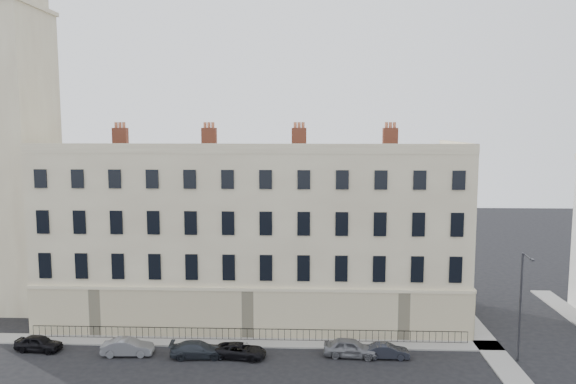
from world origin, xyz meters
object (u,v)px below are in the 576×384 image
car_f (387,351)px  streetlamp (521,302)px  car_a (39,343)px  car_d (241,351)px  car_c (198,349)px  car_b (128,347)px  car_e (350,348)px

car_f → streetlamp: size_ratio=0.40×
car_a → car_f: bearing=-84.0°
car_d → car_f: 10.91m
car_d → car_f: car_f is taller
car_c → car_f: car_c is taller
car_f → streetlamp: (9.56, -0.19, 3.95)m
car_b → streetlamp: (29.02, 0.05, 3.86)m
car_e → car_f: car_e is taller
car_a → car_c: size_ratio=0.87×
car_b → car_a: bearing=82.2°
car_a → car_b: (7.10, -0.53, 0.02)m
car_d → car_e: car_e is taller
car_f → car_d: bearing=92.8°
car_e → car_a: bearing=95.4°
car_a → car_d: (15.65, -0.64, -0.07)m
car_d → car_e: bearing=-77.8°
car_f → streetlamp: streetlamp is taller
car_b → car_e: 16.76m
car_c → car_d: 3.20m
car_c → streetlamp: 23.97m
car_d → car_f: (10.90, 0.35, 0.00)m
streetlamp → car_e: bearing=-176.9°
car_a → car_f: car_a is taller
car_a → car_f: (26.55, -0.29, -0.07)m
car_e → car_f: size_ratio=1.23×
car_c → car_e: (11.39, 0.58, 0.09)m
car_b → car_e: size_ratio=0.95×
car_c → car_d: bearing=-93.3°
car_d → car_e: 8.21m
car_e → car_f: (2.70, -0.18, -0.15)m
car_e → streetlamp: size_ratio=0.50×
car_b → car_d: bearing=-94.2°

